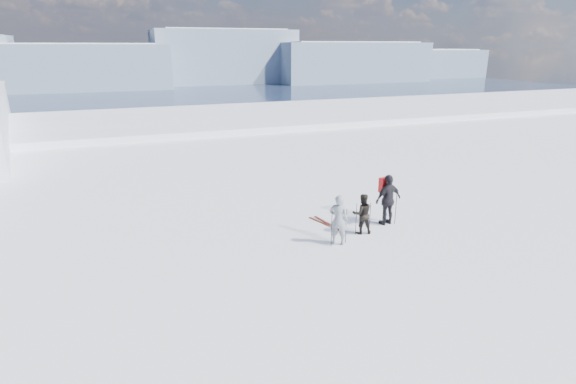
# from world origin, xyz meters

# --- Properties ---
(lake_basin) EXTENTS (820.00, 820.00, 71.62)m
(lake_basin) POSITION_xyz_m (0.00, 30.00, -6.50)
(lake_basin) COLOR white
(lake_basin) RESTS_ON ground
(far_mountain_range) EXTENTS (770.00, 110.00, 53.00)m
(far_mountain_range) POSITION_xyz_m (29.60, 454.78, -7.19)
(far_mountain_range) COLOR slate
(far_mountain_range) RESTS_ON ground
(skier_grey) EXTENTS (0.78, 0.73, 1.78)m
(skier_grey) POSITION_xyz_m (-1.22, 1.63, 0.89)
(skier_grey) COLOR gray
(skier_grey) RESTS_ON ground
(skier_dark) EXTENTS (0.85, 0.72, 1.51)m
(skier_dark) POSITION_xyz_m (0.01, 2.17, 0.75)
(skier_dark) COLOR black
(skier_dark) RESTS_ON ground
(skier_pack) EXTENTS (1.21, 0.64, 1.97)m
(skier_pack) POSITION_xyz_m (1.37, 2.61, 0.99)
(skier_pack) COLOR black
(skier_pack) RESTS_ON ground
(backpack) EXTENTS (0.45, 0.29, 0.56)m
(backpack) POSITION_xyz_m (1.33, 2.86, 2.25)
(backpack) COLOR red
(backpack) RESTS_ON skier_pack
(ski_poles) EXTENTS (3.21, 1.05, 1.34)m
(ski_poles) POSITION_xyz_m (0.06, 2.05, 0.63)
(ski_poles) COLOR black
(ski_poles) RESTS_ON ground
(skis_loose) EXTENTS (0.64, 1.69, 0.03)m
(skis_loose) POSITION_xyz_m (-0.83, 3.44, 0.01)
(skis_loose) COLOR black
(skis_loose) RESTS_ON ground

